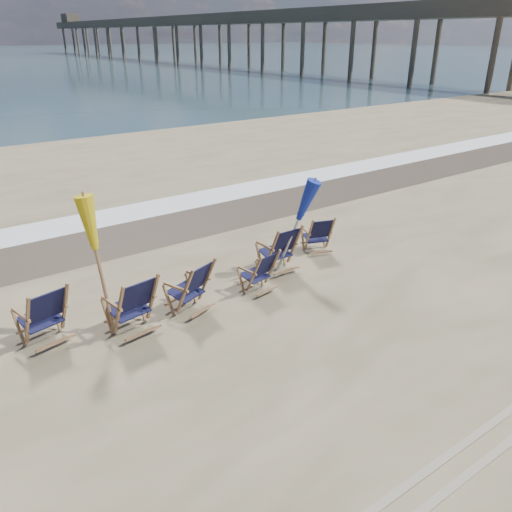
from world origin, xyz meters
The scene contains 12 objects.
surf_foam centered at (0.00, 8.30, 0.00)m, with size 200.00×1.40×0.01m, color silver.
wet_sand_strip centered at (0.00, 6.80, 0.00)m, with size 200.00×2.60×0.00m, color #42362A.
tire_tracks centered at (0.00, -2.80, 0.01)m, with size 80.00×1.30×0.01m, color gray, non-canonical shape.
beach_chair_0 centered at (-3.22, 2.93, 0.54)m, with size 0.69×0.78×1.08m, color black, non-canonical shape.
beach_chair_1 centered at (-1.95, 2.38, 0.56)m, with size 0.71×0.80×1.11m, color black, non-canonical shape.
beach_chair_2 centered at (-0.86, 2.50, 0.52)m, with size 0.66×0.74×1.03m, color black, non-canonical shape.
beach_chair_3 centered at (0.51, 2.37, 0.45)m, with size 0.57×0.64×0.89m, color black, non-canonical shape.
beach_chair_4 centered at (1.42, 2.81, 0.54)m, with size 0.69×0.77×1.08m, color black, non-canonical shape.
beach_chair_5 centered at (2.63, 3.02, 0.46)m, with size 0.59×0.66×0.92m, color black, non-canonical shape.
umbrella_yellow centered at (-2.64, 2.73, 1.80)m, with size 0.30×0.30×2.34m.
umbrella_blue centered at (1.30, 2.73, 1.57)m, with size 0.30×0.30×2.09m.
fishing_pier centered at (38.00, 74.00, 4.65)m, with size 4.40×140.00×9.30m, color brown, non-canonical shape.
Camera 1 is at (-4.74, -4.49, 4.56)m, focal length 35.00 mm.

